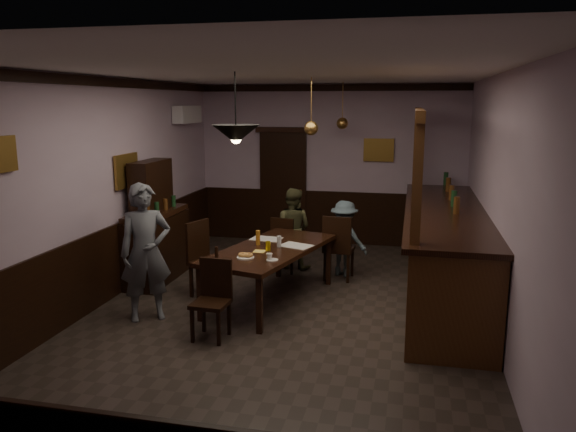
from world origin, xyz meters
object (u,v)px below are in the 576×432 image
(person_standing, at_px, (146,252))
(person_seated_left, at_px, (292,228))
(person_seated_right, at_px, (344,238))
(coffee_cup, at_px, (269,256))
(pendant_iron, at_px, (236,134))
(chair_far_right, at_px, (338,245))
(soda_can, at_px, (268,246))
(chair_side, at_px, (205,255))
(pendant_brass_mid, at_px, (311,128))
(dining_table, at_px, (270,252))
(chair_near, at_px, (213,295))
(chair_far_left, at_px, (285,242))
(bar_counter, at_px, (444,250))
(pendant_brass_far, at_px, (342,124))
(sideboard, at_px, (156,233))

(person_standing, xyz_separation_m, person_seated_left, (1.29, 2.56, -0.20))
(person_seated_right, bearing_deg, coffee_cup, 91.68)
(coffee_cup, distance_m, pendant_iron, 1.54)
(chair_far_right, height_order, soda_can, chair_far_right)
(chair_side, distance_m, pendant_brass_mid, 2.32)
(dining_table, relative_size, person_seated_left, 1.81)
(person_standing, height_order, person_seated_left, person_standing)
(person_seated_right, distance_m, soda_can, 1.75)
(dining_table, relative_size, chair_near, 2.63)
(chair_far_left, distance_m, coffee_cup, 1.99)
(person_seated_left, relative_size, pendant_brass_mid, 1.62)
(person_standing, height_order, bar_counter, bar_counter)
(chair_near, bearing_deg, chair_far_right, 67.82)
(person_standing, bearing_deg, chair_side, 35.21)
(chair_side, relative_size, person_seated_left, 0.80)
(dining_table, bearing_deg, person_seated_right, 59.17)
(dining_table, bearing_deg, pendant_brass_far, 77.74)
(person_seated_left, distance_m, coffee_cup, 2.22)
(person_standing, xyz_separation_m, person_seated_right, (2.16, 2.33, -0.26))
(dining_table, bearing_deg, chair_near, -105.30)
(person_seated_left, xyz_separation_m, person_seated_right, (0.87, -0.23, -0.07))
(dining_table, height_order, pendant_brass_mid, pendant_brass_mid)
(chair_far_left, bearing_deg, soda_can, 105.84)
(chair_near, distance_m, person_seated_left, 2.91)
(coffee_cup, height_order, pendant_iron, pendant_iron)
(chair_near, xyz_separation_m, pendant_brass_mid, (0.75, 2.09, 1.80))
(chair_near, height_order, soda_can, chair_near)
(person_standing, xyz_separation_m, pendant_brass_far, (1.93, 3.69, 1.44))
(chair_far_right, bearing_deg, person_standing, 48.41)
(chair_side, xyz_separation_m, pendant_brass_far, (1.55, 2.70, 1.72))
(person_standing, relative_size, coffee_cup, 21.35)
(chair_far_left, height_order, chair_near, chair_near)
(sideboard, bearing_deg, pendant_brass_far, 41.32)
(person_seated_left, distance_m, pendant_brass_mid, 1.88)
(chair_far_right, distance_m, bar_counter, 1.56)
(pendant_iron, bearing_deg, pendant_brass_far, 77.21)
(coffee_cup, bearing_deg, chair_near, -111.19)
(person_seated_right, bearing_deg, pendant_brass_mid, 73.72)
(chair_near, relative_size, person_standing, 0.53)
(chair_far_left, distance_m, pendant_brass_mid, 1.95)
(chair_side, bearing_deg, dining_table, -73.57)
(chair_far_right, bearing_deg, person_seated_right, -97.47)
(chair_near, distance_m, bar_counter, 3.33)
(person_seated_right, height_order, pendant_brass_mid, pendant_brass_mid)
(chair_near, height_order, bar_counter, bar_counter)
(chair_near, relative_size, pendant_brass_mid, 1.12)
(chair_far_right, xyz_separation_m, chair_side, (-1.73, -1.06, 0.02))
(pendant_brass_mid, bearing_deg, chair_side, -150.50)
(coffee_cup, distance_m, pendant_brass_mid, 2.07)
(chair_far_right, bearing_deg, pendant_brass_mid, 42.39)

